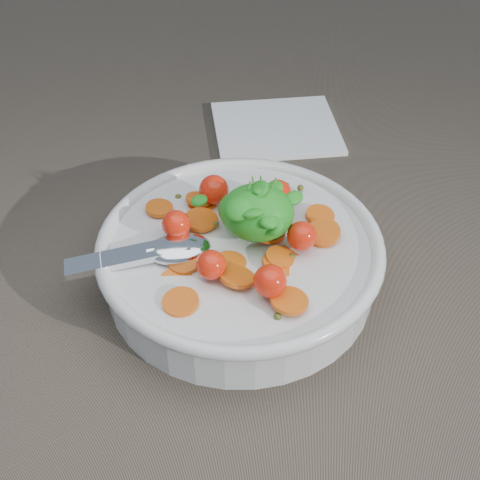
{
  "coord_description": "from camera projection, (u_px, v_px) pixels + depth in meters",
  "views": [
    {
      "loc": [
        0.07,
        -0.47,
        0.46
      ],
      "look_at": [
        0.03,
        -0.03,
        0.05
      ],
      "focal_mm": 50.0,
      "sensor_mm": 36.0,
      "label": 1
    }
  ],
  "objects": [
    {
      "name": "napkin",
      "position": [
        276.0,
        128.0,
        0.83
      ],
      "size": [
        0.18,
        0.16,
        0.01
      ],
      "primitive_type": "cube",
      "rotation": [
        0.0,
        0.0,
        0.22
      ],
      "color": "white",
      "rests_on": "ground"
    },
    {
      "name": "bowl",
      "position": [
        240.0,
        258.0,
        0.62
      ],
      "size": [
        0.28,
        0.26,
        0.11
      ],
      "color": "silver",
      "rests_on": "ground"
    },
    {
      "name": "ground",
      "position": [
        213.0,
        261.0,
        0.66
      ],
      "size": [
        6.0,
        6.0,
        0.0
      ],
      "primitive_type": "plane",
      "color": "#6B5D4C",
      "rests_on": "ground"
    }
  ]
}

